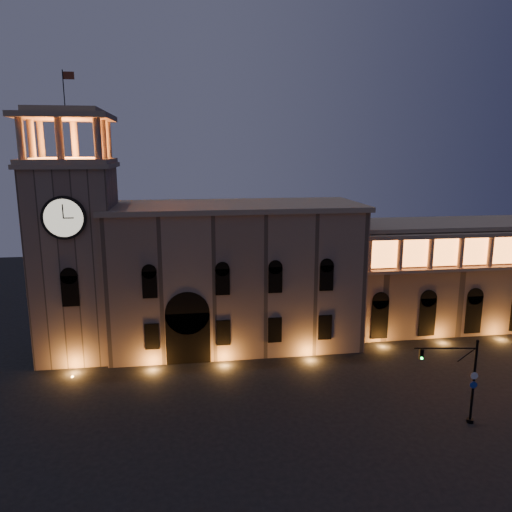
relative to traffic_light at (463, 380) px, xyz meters
name	(u,v)px	position (x,y,z in m)	size (l,w,h in m)	color
ground	(286,435)	(-15.81, 0.35, -4.15)	(160.00, 160.00, 0.00)	black
government_building	(234,275)	(-17.88, 22.28, 4.62)	(30.80, 12.80, 17.60)	#8C705B
clock_tower	(76,251)	(-36.31, 21.33, 8.35)	(9.80, 9.80, 32.40)	#8C705B
colonnade_wing	(477,272)	(16.19, 24.27, 3.18)	(40.60, 11.50, 14.50)	#876A56
traffic_light	(463,380)	(0.00, 0.00, 0.00)	(5.71, 1.18, 7.90)	black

